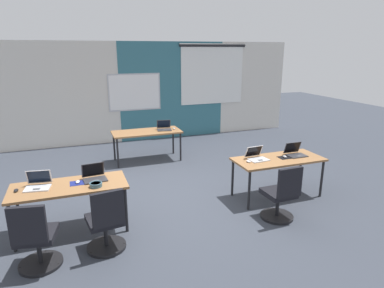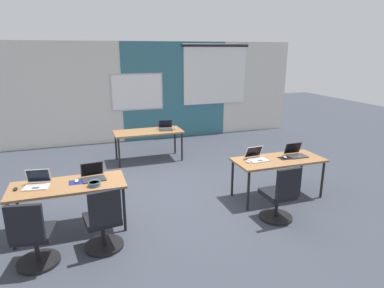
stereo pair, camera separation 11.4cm
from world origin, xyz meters
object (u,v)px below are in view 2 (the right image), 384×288
at_px(mouse_far_right, 176,128).
at_px(chair_near_left_inner, 104,224).
at_px(chair_near_right_inner, 280,198).
at_px(mouse_near_right_end, 285,157).
at_px(desk_near_right, 278,162).
at_px(laptop_far_right, 166,128).
at_px(laptop_near_left_end, 37,183).
at_px(mouse_near_left_inner, 77,181).
at_px(desk_near_left, 68,188).
at_px(laptop_near_right_inner, 257,157).
at_px(mouse_near_left_end, 15,189).
at_px(desk_far_center, 148,133).
at_px(snack_bowl, 94,184).
at_px(laptop_near_left_inner, 93,176).
at_px(chair_near_left_end, 33,240).
at_px(mouse_near_right_inner, 248,162).
at_px(laptop_near_right_end, 296,153).

distance_m(mouse_far_right, chair_near_left_inner, 4.03).
xyz_separation_m(chair_near_right_inner, mouse_near_right_end, (0.58, 0.77, 0.36)).
bearing_deg(desk_near_right, laptop_far_right, 115.19).
bearing_deg(chair_near_left_inner, mouse_far_right, -127.92).
xyz_separation_m(desk_near_right, laptop_near_left_end, (-3.90, 0.06, 0.11)).
bearing_deg(desk_near_right, mouse_near_left_inner, 179.42).
height_order(desk_near_left, laptop_near_right_inner, laptop_near_right_inner).
distance_m(chair_near_right_inner, mouse_near_right_end, 1.03).
relative_size(chair_near_right_inner, mouse_far_right, 8.41).
relative_size(chair_near_left_inner, mouse_near_left_end, 8.70).
xyz_separation_m(laptop_near_left_end, mouse_near_left_end, (-0.27, -0.05, -0.03)).
relative_size(desk_far_center, snack_bowl, 9.01).
distance_m(desk_near_right, mouse_near_left_inner, 3.38).
bearing_deg(desk_far_center, mouse_near_right_end, -56.12).
height_order(chair_near_right_inner, laptop_near_left_inner, laptop_near_left_inner).
bearing_deg(laptop_near_left_inner, desk_near_left, -170.74).
distance_m(laptop_near_left_inner, chair_near_left_end, 1.25).
bearing_deg(mouse_near_right_inner, mouse_far_right, 99.72).
bearing_deg(mouse_near_right_inner, laptop_far_right, 104.26).
xyz_separation_m(mouse_near_right_inner, mouse_near_right_end, (0.74, 0.00, 0.00)).
relative_size(mouse_far_right, chair_near_left_end, 0.12).
distance_m(desk_near_right, chair_near_left_inner, 3.17).
bearing_deg(laptop_near_left_inner, snack_bowl, -96.70).
relative_size(laptop_near_left_inner, mouse_near_right_end, 3.30).
distance_m(desk_near_left, mouse_near_right_inner, 2.90).
xyz_separation_m(chair_near_left_inner, snack_bowl, (-0.06, 0.51, 0.38)).
bearing_deg(mouse_near_right_end, chair_near_left_end, -168.84).
bearing_deg(laptop_far_right, laptop_near_right_end, -47.96).
height_order(chair_near_left_inner, laptop_near_left_end, laptop_near_left_end).
height_order(laptop_near_right_inner, mouse_near_left_end, laptop_near_right_inner).
xyz_separation_m(desk_far_center, laptop_near_right_end, (2.14, -2.75, 0.11)).
bearing_deg(mouse_near_left_end, desk_near_right, -0.21).
relative_size(mouse_near_left_inner, mouse_near_right_end, 1.00).
distance_m(desk_far_center, laptop_near_left_inner, 3.04).
xyz_separation_m(desk_near_left, mouse_near_left_inner, (0.12, 0.03, 0.08)).
height_order(laptop_near_right_inner, laptop_near_right_end, laptop_near_right_end).
bearing_deg(laptop_far_right, mouse_near_right_inner, -65.52).
bearing_deg(mouse_near_left_inner, laptop_near_right_inner, 1.01).
bearing_deg(chair_near_right_inner, desk_near_right, -121.71).
height_order(mouse_near_left_inner, chair_near_left_end, chair_near_left_end).
bearing_deg(laptop_near_left_inner, laptop_near_right_inner, -6.11).
height_order(mouse_far_right, mouse_near_right_end, mouse_near_right_end).
distance_m(laptop_near_right_end, snack_bowl, 3.54).
height_order(mouse_near_right_inner, snack_bowl, snack_bowl).
height_order(chair_near_left_inner, snack_bowl, chair_near_left_inner).
distance_m(laptop_far_right, mouse_near_left_inner, 3.45).
bearing_deg(desk_near_left, snack_bowl, -27.82).
bearing_deg(laptop_near_left_inner, mouse_near_right_end, -7.60).
bearing_deg(mouse_near_left_end, desk_near_left, -1.29).
relative_size(desk_near_left, laptop_near_right_inner, 4.51).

